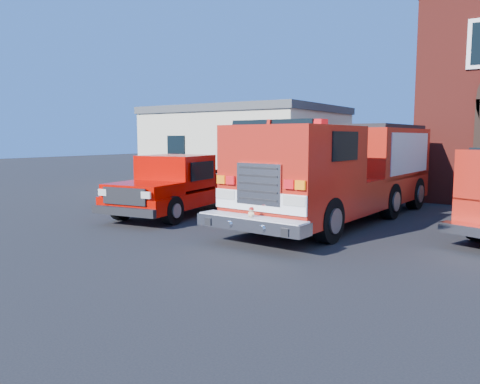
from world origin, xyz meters
The scene contains 4 objects.
ground centered at (0.00, 0.00, 0.00)m, with size 100.00×100.00×0.00m, color black.
side_building centered at (-9.00, 13.00, 2.20)m, with size 10.20×8.20×4.35m.
fire_engine centered at (0.74, 3.60, 1.59)m, with size 3.35×10.08×3.06m.
pickup_truck centered at (-4.38, 1.70, 0.95)m, with size 3.01×6.37×2.01m.
Camera 1 is at (6.18, -10.46, 2.61)m, focal length 35.00 mm.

